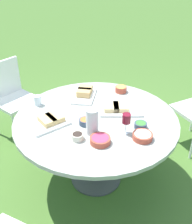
# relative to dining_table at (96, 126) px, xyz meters

# --- Properties ---
(ground_plane) EXTENTS (40.00, 40.00, 0.00)m
(ground_plane) POSITION_rel_dining_table_xyz_m (0.00, 0.00, -0.63)
(ground_plane) COLOR #446B2B
(dining_table) EXTENTS (1.43, 1.43, 0.72)m
(dining_table) POSITION_rel_dining_table_xyz_m (0.00, 0.00, 0.00)
(dining_table) COLOR #4C4C51
(dining_table) RESTS_ON ground_plane
(chair_far_back) EXTENTS (0.61, 0.60, 0.89)m
(chair_far_back) POSITION_rel_dining_table_xyz_m (0.81, 0.99, -0.11)
(chair_far_back) COLOR white
(chair_far_back) RESTS_ON ground_plane
(water_pitcher) EXTENTS (0.11, 0.10, 0.22)m
(water_pitcher) POSITION_rel_dining_table_xyz_m (-0.22, 0.03, 0.20)
(water_pitcher) COLOR silver
(water_pitcher) RESTS_ON dining_table
(wine_glass) EXTENTS (0.07, 0.07, 0.18)m
(wine_glass) POSITION_rel_dining_table_xyz_m (-0.22, -0.24, 0.22)
(wine_glass) COLOR silver
(wine_glass) RESTS_ON dining_table
(platter_bread_main) EXTENTS (0.23, 0.38, 0.06)m
(platter_bread_main) POSITION_rel_dining_table_xyz_m (0.12, -0.20, 0.11)
(platter_bread_main) COLOR white
(platter_bread_main) RESTS_ON dining_table
(platter_charcuterie) EXTENTS (0.39, 0.40, 0.06)m
(platter_charcuterie) POSITION_rel_dining_table_xyz_m (-0.09, 0.39, 0.11)
(platter_charcuterie) COLOR white
(platter_charcuterie) RESTS_ON dining_table
(platter_sandwich_side) EXTENTS (0.36, 0.25, 0.08)m
(platter_sandwich_side) POSITION_rel_dining_table_xyz_m (0.40, 0.12, 0.12)
(platter_sandwich_side) COLOR white
(platter_sandwich_side) RESTS_ON dining_table
(bowl_fries) EXTENTS (0.12, 0.12, 0.06)m
(bowl_fries) POSITION_rel_dining_table_xyz_m (0.49, -0.25, 0.12)
(bowl_fries) COLOR #B74733
(bowl_fries) RESTS_ON dining_table
(bowl_salad) EXTENTS (0.10, 0.10, 0.05)m
(bowl_salad) POSITION_rel_dining_table_xyz_m (-0.15, -0.37, 0.11)
(bowl_salad) COLOR #334256
(bowl_salad) RESTS_ON dining_table
(bowl_olives) EXTENTS (0.09, 0.09, 0.05)m
(bowl_olives) POSITION_rel_dining_table_xyz_m (-0.31, 0.14, 0.12)
(bowl_olives) COLOR beige
(bowl_olives) RESTS_ON dining_table
(bowl_dip_red) EXTENTS (0.16, 0.16, 0.05)m
(bowl_dip_red) POSITION_rel_dining_table_xyz_m (-0.35, -0.04, 0.11)
(bowl_dip_red) COLOR #B74733
(bowl_dip_red) RESTS_ON dining_table
(bowl_dip_cream) EXTENTS (0.16, 0.16, 0.05)m
(bowl_dip_cream) POSITION_rel_dining_table_xyz_m (-0.30, -0.37, 0.11)
(bowl_dip_cream) COLOR #B74733
(bowl_dip_cream) RESTS_ON dining_table
(bowl_roasted_veg) EXTENTS (0.11, 0.11, 0.05)m
(bowl_roasted_veg) POSITION_rel_dining_table_xyz_m (-0.10, 0.09, 0.11)
(bowl_roasted_veg) COLOR #334256
(bowl_roasted_veg) RESTS_ON dining_table
(cup_water_near) EXTENTS (0.07, 0.07, 0.10)m
(cup_water_near) POSITION_rel_dining_table_xyz_m (0.22, 0.54, 0.13)
(cup_water_near) COLOR silver
(cup_water_near) RESTS_ON dining_table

